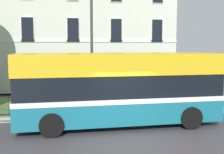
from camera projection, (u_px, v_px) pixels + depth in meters
name	position (u px, v px, depth m)	size (l,w,h in m)	color
ground_plane	(124.00, 134.00, 11.17)	(60.00, 56.00, 0.18)	#454045
georgian_townhouse	(71.00, 16.00, 24.23)	(16.33, 8.90, 11.94)	silver
iron_verge_railing	(79.00, 103.00, 14.07)	(13.23, 0.04, 0.97)	black
single_decker_bus	(119.00, 88.00, 12.24)	(8.88, 2.78, 3.21)	#186A7D
street_lamp_post	(92.00, 36.00, 14.42)	(0.36, 0.24, 6.83)	#333338
litter_bin	(129.00, 98.00, 14.97)	(0.49, 0.49, 1.17)	#23472D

